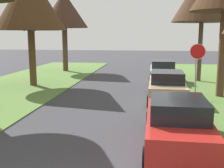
{
  "coord_description": "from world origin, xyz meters",
  "views": [
    {
      "loc": [
        1.6,
        -3.71,
        3.39
      ],
      "look_at": [
        -0.01,
        7.86,
        1.36
      ],
      "focal_mm": 44.99,
      "sensor_mm": 36.0,
      "label": 1
    }
  ],
  "objects_px": {
    "street_tree_left_mid_b": "(30,1)",
    "parked_sedan_silver": "(163,72)",
    "stop_sign_far": "(197,59)",
    "parked_sedan_red": "(177,125)",
    "parked_sedan_tan": "(167,87)",
    "street_tree_left_far": "(64,10)"
  },
  "relations": [
    {
      "from": "parked_sedan_red",
      "to": "parked_sedan_silver",
      "type": "distance_m",
      "value": 12.61
    },
    {
      "from": "street_tree_left_far",
      "to": "parked_sedan_silver",
      "type": "bearing_deg",
      "value": -28.13
    },
    {
      "from": "parked_sedan_silver",
      "to": "street_tree_left_mid_b",
      "type": "bearing_deg",
      "value": -160.67
    },
    {
      "from": "street_tree_left_far",
      "to": "parked_sedan_red",
      "type": "height_order",
      "value": "street_tree_left_far"
    },
    {
      "from": "stop_sign_far",
      "to": "street_tree_left_far",
      "type": "relative_size",
      "value": 0.4
    },
    {
      "from": "street_tree_left_mid_b",
      "to": "street_tree_left_far",
      "type": "distance_m",
      "value": 7.85
    },
    {
      "from": "street_tree_left_far",
      "to": "parked_sedan_tan",
      "type": "xyz_separation_m",
      "value": [
        8.89,
        -11.09,
        -4.95
      ]
    },
    {
      "from": "street_tree_left_mid_b",
      "to": "parked_sedan_silver",
      "type": "distance_m",
      "value": 10.49
    },
    {
      "from": "stop_sign_far",
      "to": "street_tree_left_mid_b",
      "type": "relative_size",
      "value": 0.39
    },
    {
      "from": "stop_sign_far",
      "to": "parked_sedan_silver",
      "type": "height_order",
      "value": "stop_sign_far"
    },
    {
      "from": "stop_sign_far",
      "to": "parked_sedan_red",
      "type": "height_order",
      "value": "stop_sign_far"
    },
    {
      "from": "street_tree_left_mid_b",
      "to": "parked_sedan_tan",
      "type": "xyz_separation_m",
      "value": [
        8.73,
        -3.25,
        -4.88
      ]
    },
    {
      "from": "stop_sign_far",
      "to": "parked_sedan_silver",
      "type": "relative_size",
      "value": 0.66
    },
    {
      "from": "parked_sedan_red",
      "to": "parked_sedan_tan",
      "type": "bearing_deg",
      "value": 89.89
    },
    {
      "from": "street_tree_left_far",
      "to": "parked_sedan_tan",
      "type": "bearing_deg",
      "value": -51.3
    },
    {
      "from": "parked_sedan_red",
      "to": "stop_sign_far",
      "type": "bearing_deg",
      "value": 77.02
    },
    {
      "from": "street_tree_left_far",
      "to": "parked_sedan_tan",
      "type": "relative_size",
      "value": 1.66
    },
    {
      "from": "street_tree_left_mid_b",
      "to": "parked_sedan_red",
      "type": "height_order",
      "value": "street_tree_left_mid_b"
    },
    {
      "from": "stop_sign_far",
      "to": "parked_sedan_red",
      "type": "xyz_separation_m",
      "value": [
        -1.54,
        -6.68,
        -1.43
      ]
    },
    {
      "from": "parked_sedan_tan",
      "to": "parked_sedan_silver",
      "type": "xyz_separation_m",
      "value": [
        0.04,
        6.32,
        0.0
      ]
    },
    {
      "from": "stop_sign_far",
      "to": "parked_sedan_red",
      "type": "bearing_deg",
      "value": -102.98
    },
    {
      "from": "parked_sedan_tan",
      "to": "parked_sedan_silver",
      "type": "relative_size",
      "value": 1.0
    }
  ]
}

